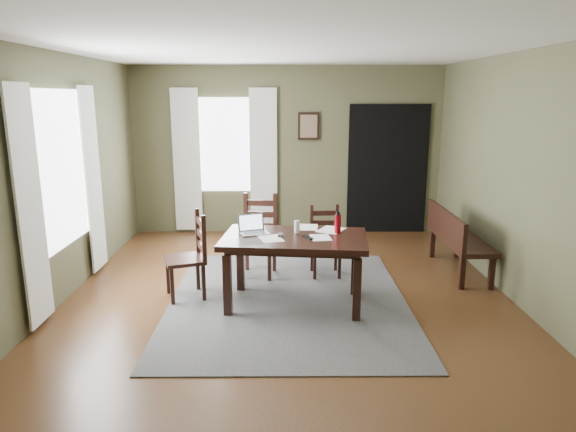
{
  "coord_description": "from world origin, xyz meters",
  "views": [
    {
      "loc": [
        -0.04,
        -5.35,
        2.23
      ],
      "look_at": [
        0.0,
        0.3,
        0.9
      ],
      "focal_mm": 32.0,
      "sensor_mm": 36.0,
      "label": 1
    }
  ],
  "objects_px": {
    "dining_table": "(295,245)",
    "water_bottle": "(338,223)",
    "chair_end": "(189,257)",
    "chair_back_left": "(259,236)",
    "laptop": "(253,228)",
    "chair_back_right": "(325,242)",
    "bench": "(455,235)"
  },
  "relations": [
    {
      "from": "dining_table",
      "to": "water_bottle",
      "type": "height_order",
      "value": "water_bottle"
    },
    {
      "from": "chair_end",
      "to": "water_bottle",
      "type": "xyz_separation_m",
      "value": [
        1.64,
        -0.1,
        0.41
      ]
    },
    {
      "from": "dining_table",
      "to": "water_bottle",
      "type": "xyz_separation_m",
      "value": [
        0.47,
        0.13,
        0.2
      ]
    },
    {
      "from": "chair_back_left",
      "to": "water_bottle",
      "type": "bearing_deg",
      "value": -34.74
    },
    {
      "from": "chair_end",
      "to": "laptop",
      "type": "distance_m",
      "value": 0.8
    },
    {
      "from": "chair_back_left",
      "to": "laptop",
      "type": "height_order",
      "value": "chair_back_left"
    },
    {
      "from": "chair_back_right",
      "to": "bench",
      "type": "height_order",
      "value": "chair_back_right"
    },
    {
      "from": "chair_back_left",
      "to": "chair_back_right",
      "type": "xyz_separation_m",
      "value": [
        0.84,
        -0.0,
        -0.07
      ]
    },
    {
      "from": "chair_back_right",
      "to": "water_bottle",
      "type": "distance_m",
      "value": 0.96
    },
    {
      "from": "dining_table",
      "to": "chair_back_right",
      "type": "xyz_separation_m",
      "value": [
        0.41,
        0.98,
        -0.25
      ]
    },
    {
      "from": "chair_end",
      "to": "water_bottle",
      "type": "height_order",
      "value": "water_bottle"
    },
    {
      "from": "dining_table",
      "to": "chair_back_right",
      "type": "bearing_deg",
      "value": 73.36
    },
    {
      "from": "bench",
      "to": "chair_end",
      "type": "bearing_deg",
      "value": 104.37
    },
    {
      "from": "dining_table",
      "to": "water_bottle",
      "type": "bearing_deg",
      "value": 21.79
    },
    {
      "from": "dining_table",
      "to": "laptop",
      "type": "distance_m",
      "value": 0.5
    },
    {
      "from": "dining_table",
      "to": "chair_back_right",
      "type": "relative_size",
      "value": 1.85
    },
    {
      "from": "water_bottle",
      "to": "chair_end",
      "type": "bearing_deg",
      "value": 176.66
    },
    {
      "from": "dining_table",
      "to": "bench",
      "type": "distance_m",
      "value": 2.34
    },
    {
      "from": "laptop",
      "to": "dining_table",
      "type": "bearing_deg",
      "value": -39.41
    },
    {
      "from": "bench",
      "to": "laptop",
      "type": "distance_m",
      "value": 2.71
    },
    {
      "from": "chair_back_right",
      "to": "chair_back_left",
      "type": "bearing_deg",
      "value": 176.61
    },
    {
      "from": "dining_table",
      "to": "water_bottle",
      "type": "distance_m",
      "value": 0.53
    },
    {
      "from": "dining_table",
      "to": "chair_back_right",
      "type": "height_order",
      "value": "chair_back_right"
    },
    {
      "from": "laptop",
      "to": "chair_end",
      "type": "bearing_deg",
      "value": 153.07
    },
    {
      "from": "chair_back_left",
      "to": "laptop",
      "type": "relative_size",
      "value": 2.87
    },
    {
      "from": "bench",
      "to": "water_bottle",
      "type": "bearing_deg",
      "value": 119.99
    },
    {
      "from": "water_bottle",
      "to": "laptop",
      "type": "bearing_deg",
      "value": 178.76
    },
    {
      "from": "chair_end",
      "to": "chair_back_right",
      "type": "bearing_deg",
      "value": 95.33
    },
    {
      "from": "chair_back_left",
      "to": "water_bottle",
      "type": "xyz_separation_m",
      "value": [
        0.9,
        -0.85,
        0.38
      ]
    },
    {
      "from": "dining_table",
      "to": "laptop",
      "type": "xyz_separation_m",
      "value": [
        -0.45,
        0.15,
        0.15
      ]
    },
    {
      "from": "dining_table",
      "to": "bench",
      "type": "xyz_separation_m",
      "value": [
        2.08,
        1.06,
        -0.19
      ]
    },
    {
      "from": "dining_table",
      "to": "chair_end",
      "type": "distance_m",
      "value": 1.21
    }
  ]
}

